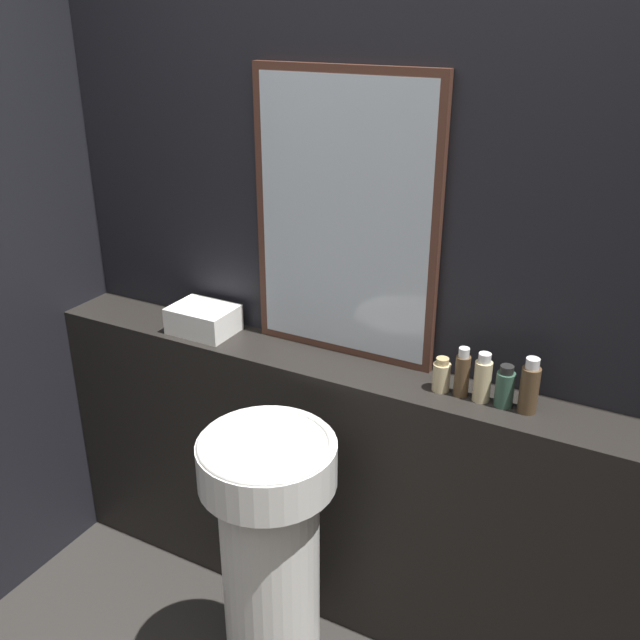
# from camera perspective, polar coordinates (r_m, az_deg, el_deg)

# --- Properties ---
(wall_back) EXTENTS (8.00, 0.06, 2.50)m
(wall_back) POSITION_cam_1_polar(r_m,az_deg,el_deg) (2.30, 3.75, 3.52)
(wall_back) COLOR black
(wall_back) RESTS_ON ground_plane
(vanity_counter) EXTENTS (2.26, 0.23, 0.99)m
(vanity_counter) POSITION_cam_1_polar(r_m,az_deg,el_deg) (2.55, 1.89, -13.59)
(vanity_counter) COLOR black
(vanity_counter) RESTS_ON ground_plane
(pedestal_sink) EXTENTS (0.40, 0.40, 0.95)m
(pedestal_sink) POSITION_cam_1_polar(r_m,az_deg,el_deg) (2.26, -3.97, -18.53)
(pedestal_sink) COLOR silver
(pedestal_sink) RESTS_ON ground_plane
(mirror) EXTENTS (0.62, 0.03, 0.91)m
(mirror) POSITION_cam_1_polar(r_m,az_deg,el_deg) (2.22, 1.95, 8.04)
(mirror) COLOR #47281E
(mirror) RESTS_ON vanity_counter
(towel_stack) EXTENTS (0.22, 0.17, 0.09)m
(towel_stack) POSITION_cam_1_polar(r_m,az_deg,el_deg) (2.54, -9.30, 0.06)
(towel_stack) COLOR white
(towel_stack) RESTS_ON vanity_counter
(shampoo_bottle) EXTENTS (0.05, 0.05, 0.11)m
(shampoo_bottle) POSITION_cam_1_polar(r_m,az_deg,el_deg) (2.16, 9.69, -4.39)
(shampoo_bottle) COLOR #C6B284
(shampoo_bottle) RESTS_ON vanity_counter
(conditioner_bottle) EXTENTS (0.04, 0.04, 0.15)m
(conditioner_bottle) POSITION_cam_1_polar(r_m,az_deg,el_deg) (2.13, 11.31, -4.23)
(conditioner_bottle) COLOR #4C3823
(conditioner_bottle) RESTS_ON vanity_counter
(lotion_bottle) EXTENTS (0.05, 0.05, 0.15)m
(lotion_bottle) POSITION_cam_1_polar(r_m,az_deg,el_deg) (2.12, 12.88, -4.61)
(lotion_bottle) COLOR #C6B284
(lotion_bottle) RESTS_ON vanity_counter
(body_wash_bottle) EXTENTS (0.05, 0.05, 0.13)m
(body_wash_bottle) POSITION_cam_1_polar(r_m,az_deg,el_deg) (2.11, 14.57, -5.24)
(body_wash_bottle) COLOR #2D4C3D
(body_wash_bottle) RESTS_ON vanity_counter
(hand_soap_bottle) EXTENTS (0.05, 0.05, 0.17)m
(hand_soap_bottle) POSITION_cam_1_polar(r_m,az_deg,el_deg) (2.09, 16.41, -5.19)
(hand_soap_bottle) COLOR #4C3823
(hand_soap_bottle) RESTS_ON vanity_counter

